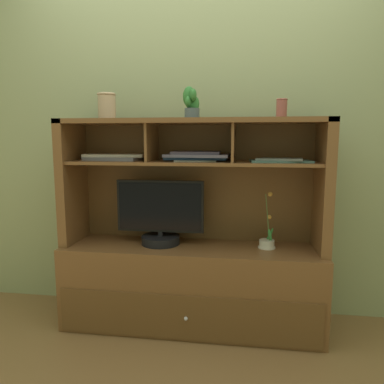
{
  "coord_description": "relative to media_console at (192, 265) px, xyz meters",
  "views": [
    {
      "loc": [
        0.33,
        -2.31,
        1.25
      ],
      "look_at": [
        0.0,
        0.0,
        0.9
      ],
      "focal_mm": 34.19,
      "sensor_mm": 36.0,
      "label": 1
    }
  ],
  "objects": [
    {
      "name": "tv_monitor",
      "position": [
        -0.21,
        -0.01,
        0.31
      ],
      "size": [
        0.58,
        0.25,
        0.43
      ],
      "color": "black",
      "rests_on": "media_console"
    },
    {
      "name": "potted_succulent",
      "position": [
        -0.0,
        0.0,
        1.05
      ],
      "size": [
        0.11,
        0.11,
        0.2
      ],
      "color": "#455455",
      "rests_on": "media_console"
    },
    {
      "name": "potted_orchid",
      "position": [
        0.49,
        0.0,
        0.18
      ],
      "size": [
        0.11,
        0.11,
        0.36
      ],
      "color": "beige",
      "rests_on": "media_console"
    },
    {
      "name": "magazine_stack_centre",
      "position": [
        0.55,
        -0.03,
        0.7
      ],
      "size": [
        0.38,
        0.2,
        0.02
      ],
      "color": "#466D65",
      "rests_on": "media_console"
    },
    {
      "name": "ceramic_vase",
      "position": [
        -0.55,
        -0.03,
        1.04
      ],
      "size": [
        0.12,
        0.12,
        0.17
      ],
      "color": "tan",
      "rests_on": "media_console"
    },
    {
      "name": "magazine_stack_left",
      "position": [
        0.03,
        0.01,
        0.72
      ],
      "size": [
        0.42,
        0.25,
        0.06
      ],
      "color": "slate",
      "rests_on": "media_console"
    },
    {
      "name": "accent_vase",
      "position": [
        0.55,
        0.0,
        1.02
      ],
      "size": [
        0.07,
        0.07,
        0.12
      ],
      "color": "brown",
      "rests_on": "media_console"
    },
    {
      "name": "back_wall",
      "position": [
        0.0,
        0.27,
        0.99
      ],
      "size": [
        6.0,
        0.02,
        2.8
      ],
      "primitive_type": "cube",
      "color": "#8F9B6B",
      "rests_on": "ground"
    },
    {
      "name": "magazine_stack_right",
      "position": [
        -0.53,
        0.03,
        0.71
      ],
      "size": [
        0.41,
        0.27,
        0.04
      ],
      "color": "slate",
      "rests_on": "media_console"
    },
    {
      "name": "floor_plane",
      "position": [
        0.0,
        -0.01,
        -0.42
      ],
      "size": [
        6.0,
        6.0,
        0.02
      ],
      "primitive_type": "cube",
      "color": "brown",
      "rests_on": "ground"
    },
    {
      "name": "media_console",
      "position": [
        0.0,
        0.0,
        0.0
      ],
      "size": [
        1.68,
        0.51,
        1.36
      ],
      "color": "brown",
      "rests_on": "ground"
    }
  ]
}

